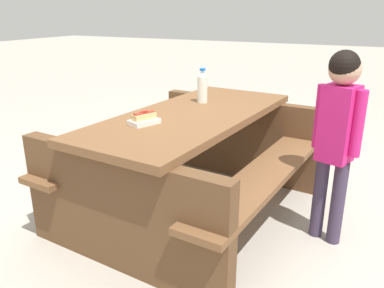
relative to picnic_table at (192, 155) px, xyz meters
The scene contains 5 objects.
ground_plane 0.44m from the picnic_table, ahead, with size 30.00×30.00×0.00m, color #ADA599.
picnic_table is the anchor object (origin of this frame).
soda_bottle 0.54m from the picnic_table, 167.14° to the right, with size 0.08×0.08×0.26m.
hotdog_tray 0.52m from the picnic_table, 20.50° to the right, with size 0.21×0.17×0.08m.
child_in_coat 1.00m from the picnic_table, 93.67° to the left, with size 0.22×0.29×1.21m.
Camera 1 is at (2.31, 1.16, 1.42)m, focal length 36.52 mm.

